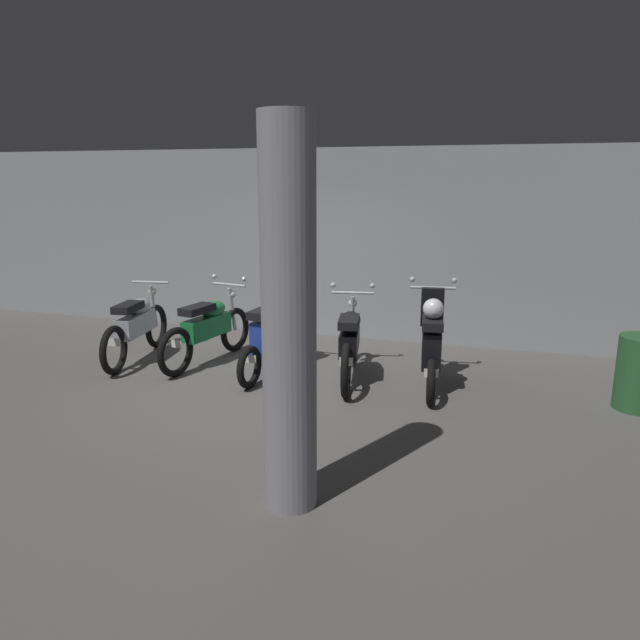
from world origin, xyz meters
The scene contains 9 objects.
ground_plane centered at (0.00, 0.00, 0.00)m, with size 80.00×80.00×0.00m, color #565451.
back_wall centered at (0.00, 2.69, 1.48)m, with size 16.00×0.30×2.96m, color gray.
motorbike_slot_0 centered at (-2.05, 0.52, 0.49)m, with size 0.56×1.94×1.03m.
motorbike_slot_1 centered at (-1.02, 0.67, 0.49)m, with size 0.61×1.93×1.15m.
motorbike_slot_2 centered at (0.00, 0.50, 0.52)m, with size 0.56×1.68×1.18m.
motorbike_slot_3 centered at (1.02, 0.60, 0.49)m, with size 0.62×1.93×1.15m.
motorbike_slot_4 centered at (2.04, 0.57, 0.57)m, with size 0.59×1.68×1.29m.
support_pillar centered at (1.31, -2.44, 1.48)m, with size 0.41×0.41×2.96m, color gray.
trash_bin centered at (4.33, 0.54, 0.41)m, with size 0.51×0.51×0.83m, color #26592D.
Camera 1 is at (2.77, -6.39, 2.51)m, focal length 33.13 mm.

